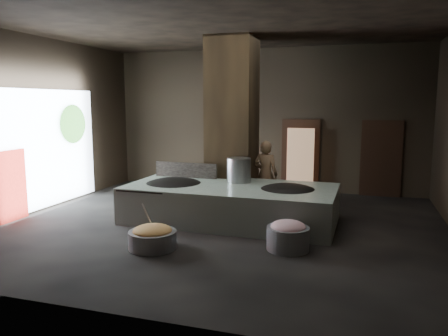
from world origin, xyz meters
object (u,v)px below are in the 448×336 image
(stock_pot, at_px, (239,171))
(meat_basin, at_px, (288,238))
(wok_right, at_px, (287,193))
(cook, at_px, (266,174))
(hearth_platform, at_px, (231,203))
(wok_left, at_px, (174,187))
(veg_basin, at_px, (153,240))

(stock_pot, relative_size, meat_basin, 0.78)
(wok_right, relative_size, cook, 0.80)
(hearth_platform, xyz_separation_m, wok_right, (1.35, 0.05, 0.32))
(wok_left, xyz_separation_m, cook, (1.97, 1.61, 0.15))
(veg_basin, bearing_deg, wok_right, 47.31)
(stock_pot, bearing_deg, wok_left, -158.20)
(hearth_platform, relative_size, wok_left, 3.17)
(veg_basin, bearing_deg, stock_pot, 72.33)
(hearth_platform, height_order, wok_right, wok_right)
(wok_left, distance_m, stock_pot, 1.66)
(veg_basin, bearing_deg, cook, 70.42)
(stock_pot, xyz_separation_m, cook, (0.47, 1.01, -0.23))
(stock_pot, bearing_deg, wok_right, -21.04)
(veg_basin, bearing_deg, hearth_platform, 69.62)
(meat_basin, bearing_deg, cook, 109.33)
(stock_pot, distance_m, meat_basin, 2.88)
(wok_left, distance_m, veg_basin, 2.45)
(hearth_platform, xyz_separation_m, stock_pot, (0.05, 0.55, 0.70))
(wok_left, distance_m, wok_right, 2.80)
(cook, distance_m, veg_basin, 4.23)
(wok_right, distance_m, stock_pot, 1.44)
(wok_right, height_order, cook, cook)
(stock_pot, relative_size, cook, 0.35)
(wok_left, height_order, cook, cook)
(wok_right, bearing_deg, meat_basin, -80.17)
(wok_left, relative_size, veg_basin, 1.66)
(hearth_platform, xyz_separation_m, cook, (0.52, 1.56, 0.48))
(wok_left, bearing_deg, stock_pot, 21.80)
(hearth_platform, height_order, stock_pot, stock_pot)
(hearth_platform, height_order, cook, cook)
(wok_right, height_order, stock_pot, stock_pot)
(wok_right, xyz_separation_m, veg_basin, (-2.23, -2.42, -0.58))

